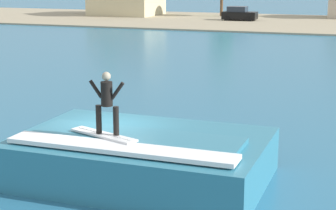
{
  "coord_description": "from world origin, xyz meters",
  "views": [
    {
      "loc": [
        7.6,
        -15.26,
        5.83
      ],
      "look_at": [
        1.48,
        1.4,
        1.74
      ],
      "focal_mm": 61.44,
      "sensor_mm": 36.0,
      "label": 1
    }
  ],
  "objects_px": {
    "surfer": "(107,100)",
    "car_near_shore": "(239,14)",
    "surfboard": "(104,135)",
    "wave_crest": "(142,157)"
  },
  "relations": [
    {
      "from": "wave_crest",
      "to": "surfer",
      "type": "relative_size",
      "value": 4.04
    },
    {
      "from": "wave_crest",
      "to": "car_near_shore",
      "type": "xyz_separation_m",
      "value": [
        -10.16,
        55.15,
        0.27
      ]
    },
    {
      "from": "surfboard",
      "to": "car_near_shore",
      "type": "xyz_separation_m",
      "value": [
        -9.37,
        55.94,
        -0.53
      ]
    },
    {
      "from": "wave_crest",
      "to": "car_near_shore",
      "type": "distance_m",
      "value": 56.08
    },
    {
      "from": "wave_crest",
      "to": "surfer",
      "type": "distance_m",
      "value": 2.07
    },
    {
      "from": "surfboard",
      "to": "car_near_shore",
      "type": "distance_m",
      "value": 56.72
    },
    {
      "from": "surfer",
      "to": "car_near_shore",
      "type": "relative_size",
      "value": 0.42
    },
    {
      "from": "wave_crest",
      "to": "surfer",
      "type": "height_order",
      "value": "surfer"
    },
    {
      "from": "surfer",
      "to": "car_near_shore",
      "type": "xyz_separation_m",
      "value": [
        -9.49,
        55.93,
        -1.53
      ]
    },
    {
      "from": "surfboard",
      "to": "surfer",
      "type": "relative_size",
      "value": 1.29
    }
  ]
}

